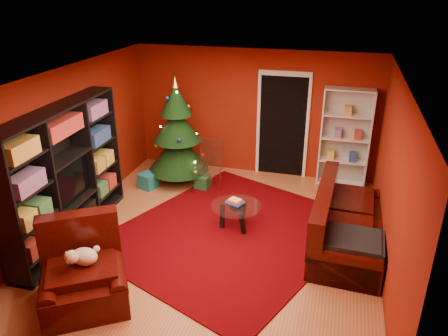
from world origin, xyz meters
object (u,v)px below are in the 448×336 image
(rug, at_px, (231,232))
(gift_box_teal, at_px, (148,181))
(gift_box_green, at_px, (203,182))
(sofa, at_px, (350,219))
(dog, at_px, (85,257))
(coffee_table, at_px, (236,216))
(white_bookshelf, at_px, (345,138))
(armchair, at_px, (83,274))
(christmas_tree, at_px, (177,133))
(gift_box_red, at_px, (196,168))
(media_unit, at_px, (65,175))
(acrylic_chair, at_px, (207,170))

(rug, relative_size, gift_box_teal, 12.35)
(gift_box_green, xyz_separation_m, sofa, (2.80, -1.33, 0.35))
(dog, height_order, coffee_table, dog)
(gift_box_teal, height_order, dog, dog)
(white_bookshelf, height_order, sofa, white_bookshelf)
(rug, xyz_separation_m, armchair, (-1.38, -2.10, 0.43))
(sofa, bearing_deg, christmas_tree, 68.51)
(rug, height_order, white_bookshelf, white_bookshelf)
(rug, bearing_deg, christmas_tree, 132.65)
(coffee_table, bearing_deg, gift_box_green, 127.97)
(christmas_tree, distance_m, sofa, 3.74)
(christmas_tree, height_order, white_bookshelf, christmas_tree)
(gift_box_red, height_order, white_bookshelf, white_bookshelf)
(armchair, distance_m, dog, 0.23)
(media_unit, bearing_deg, acrylic_chair, 49.13)
(armchair, bearing_deg, gift_box_teal, 68.02)
(rug, relative_size, gift_box_red, 16.06)
(christmas_tree, bearing_deg, armchair, -87.79)
(gift_box_red, xyz_separation_m, white_bookshelf, (3.00, 0.29, 0.86))
(media_unit, xyz_separation_m, gift_box_red, (1.13, 2.83, -0.95))
(gift_box_teal, bearing_deg, coffee_table, -26.44)
(gift_box_green, relative_size, coffee_table, 0.31)
(white_bookshelf, bearing_deg, sofa, -85.57)
(gift_box_teal, bearing_deg, dog, -78.73)
(armchair, relative_size, coffee_table, 1.35)
(rug, bearing_deg, dog, -123.89)
(armchair, height_order, sofa, sofa)
(white_bookshelf, distance_m, acrylic_chair, 2.77)
(media_unit, distance_m, acrylic_chair, 2.67)
(gift_box_teal, xyz_separation_m, armchair, (0.63, -3.30, 0.29))
(gift_box_teal, distance_m, white_bookshelf, 3.96)
(gift_box_red, distance_m, armchair, 4.22)
(coffee_table, bearing_deg, gift_box_teal, 153.56)
(acrylic_chair, bearing_deg, media_unit, -119.95)
(white_bookshelf, bearing_deg, armchair, -124.01)
(white_bookshelf, xyz_separation_m, dog, (-3.04, -4.43, -0.33))
(media_unit, distance_m, dog, 1.75)
(gift_box_teal, bearing_deg, armchair, -79.21)
(gift_box_red, height_order, acrylic_chair, acrylic_chair)
(gift_box_red, xyz_separation_m, armchair, (-0.06, -4.21, 0.32))
(christmas_tree, height_order, gift_box_green, christmas_tree)
(gift_box_green, bearing_deg, christmas_tree, 161.39)
(rug, distance_m, coffee_table, 0.28)
(gift_box_red, bearing_deg, sofa, -31.93)
(gift_box_teal, xyz_separation_m, sofa, (3.85, -1.07, 0.33))
(media_unit, bearing_deg, sofa, 9.36)
(armchair, relative_size, acrylic_chair, 1.19)
(rug, relative_size, white_bookshelf, 1.86)
(acrylic_chair, bearing_deg, gift_box_green, 140.75)
(media_unit, bearing_deg, white_bookshelf, 35.21)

